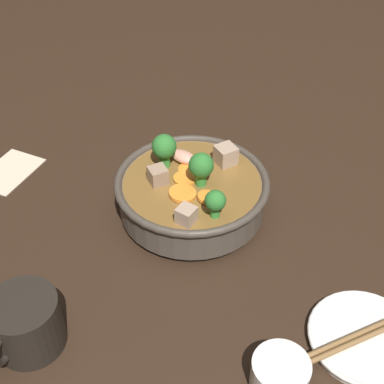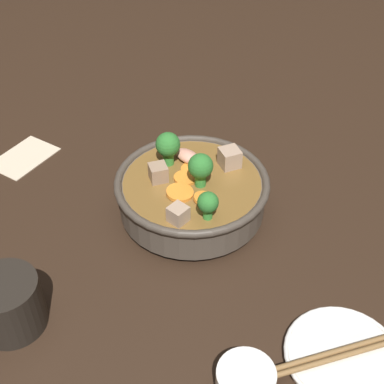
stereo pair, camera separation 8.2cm
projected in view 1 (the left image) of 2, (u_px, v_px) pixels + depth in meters
The scene contains 7 objects.
ground_plane at pixel (192, 212), 0.85m from camera, with size 3.00×3.00×0.00m, color black.
stirfry_bowl at pixel (192, 191), 0.82m from camera, with size 0.24×0.24×0.12m.
side_saucer at pixel (365, 338), 0.67m from camera, with size 0.14×0.14×0.01m.
tea_cup at pixel (280, 375), 0.61m from camera, with size 0.07×0.07×0.05m.
dark_mug at pixel (26, 324), 0.65m from camera, with size 0.11×0.09×0.08m.
napkin at pixel (9, 171), 0.93m from camera, with size 0.11×0.08×0.00m.
chopsticks_pair at pixel (367, 333), 0.66m from camera, with size 0.17×0.15×0.01m.
Camera 1 is at (0.57, 0.26, 0.58)m, focal length 50.00 mm.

